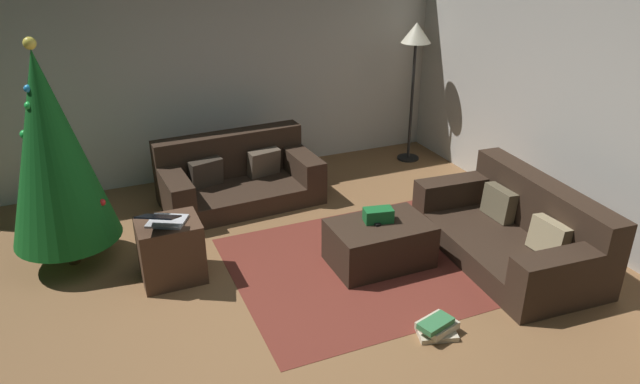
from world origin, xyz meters
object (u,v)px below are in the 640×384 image
object	(u,v)px
christmas_tree	(52,150)
laptop	(164,220)
book_stack	(437,327)
couch_left	(237,177)
side_table	(171,250)
ottoman	(379,243)
couch_right	(516,231)
tv_remote	(374,222)
gift_box	(378,215)
corner_lamp	(416,44)

from	to	relation	value
christmas_tree	laptop	bearing A→B (deg)	-41.12
laptop	book_stack	distance (m)	2.33
couch_left	christmas_tree	world-z (taller)	christmas_tree
couch_left	side_table	distance (m)	1.64
ottoman	book_stack	bearing A→B (deg)	-94.77
side_table	couch_right	bearing A→B (deg)	-16.25
couch_left	side_table	bearing A→B (deg)	51.12
couch_right	tv_remote	world-z (taller)	couch_right
couch_right	side_table	distance (m)	3.09
gift_box	laptop	xyz separation A→B (m)	(-1.79, 0.38, 0.14)
couch_right	side_table	bearing A→B (deg)	77.46
gift_box	christmas_tree	distance (m)	2.83
gift_box	ottoman	bearing A→B (deg)	-92.80
side_table	corner_lamp	world-z (taller)	corner_lamp
couch_right	book_stack	size ratio (longest dim) A/B	5.35
corner_lamp	christmas_tree	bearing A→B (deg)	-165.97
tv_remote	side_table	size ratio (longest dim) A/B	0.29
tv_remote	christmas_tree	size ratio (longest dim) A/B	0.08
book_stack	corner_lamp	size ratio (longest dim) A/B	0.20
couch_left	corner_lamp	distance (m)	2.70
gift_box	corner_lamp	xyz separation A→B (m)	(1.58, 2.07, 1.02)
couch_left	ottoman	size ratio (longest dim) A/B	1.95
corner_lamp	book_stack	bearing A→B (deg)	-117.60
couch_right	laptop	distance (m)	3.12
side_table	laptop	bearing A→B (deg)	-118.51
couch_right	ottoman	bearing A→B (deg)	76.14
ottoman	laptop	bearing A→B (deg)	166.58
gift_box	side_table	size ratio (longest dim) A/B	0.47
couch_right	book_stack	bearing A→B (deg)	121.84
side_table	laptop	xyz separation A→B (m)	(-0.03, -0.06, 0.33)
couch_left	laptop	xyz separation A→B (m)	(-0.99, -1.39, 0.34)
corner_lamp	side_table	bearing A→B (deg)	-153.90
christmas_tree	book_stack	distance (m)	3.43
laptop	tv_remote	bearing A→B (deg)	-12.55
side_table	book_stack	distance (m)	2.29
tv_remote	corner_lamp	size ratio (longest dim) A/B	0.09
tv_remote	christmas_tree	distance (m)	2.80
gift_box	side_table	bearing A→B (deg)	166.21
gift_box	book_stack	size ratio (longest dim) A/B	0.73
laptop	side_table	bearing A→B (deg)	61.49
laptop	corner_lamp	distance (m)	3.87
ottoman	book_stack	xyz separation A→B (m)	(-0.09, -1.07, -0.13)
couch_right	book_stack	distance (m)	1.48
couch_right	christmas_tree	size ratio (longest dim) A/B	0.92
couch_right	book_stack	world-z (taller)	couch_right
couch_right	ottoman	size ratio (longest dim) A/B	2.10
ottoman	side_table	size ratio (longest dim) A/B	1.63
christmas_tree	book_stack	size ratio (longest dim) A/B	5.83
couch_left	ottoman	bearing A→B (deg)	110.70
couch_right	ottoman	xyz separation A→B (m)	(-1.20, 0.38, -0.06)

